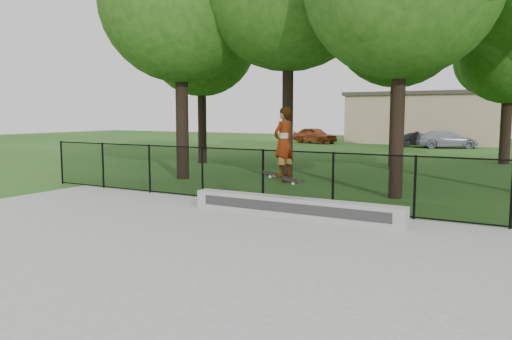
% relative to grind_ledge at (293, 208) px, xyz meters
% --- Properties ---
extents(ground, '(100.00, 100.00, 0.00)m').
position_rel_grind_ledge_xyz_m(ground, '(-1.47, -4.70, -0.30)').
color(ground, '#1D4B15').
rests_on(ground, ground).
extents(concrete_slab, '(14.00, 12.00, 0.06)m').
position_rel_grind_ledge_xyz_m(concrete_slab, '(-1.47, -4.70, -0.27)').
color(concrete_slab, gray).
rests_on(concrete_slab, ground).
extents(grind_ledge, '(5.28, 0.40, 0.47)m').
position_rel_grind_ledge_xyz_m(grind_ledge, '(0.00, 0.00, 0.00)').
color(grind_ledge, '#A6A6A1').
rests_on(grind_ledge, concrete_slab).
extents(car_a, '(4.25, 2.66, 1.36)m').
position_rel_grind_ledge_xyz_m(car_a, '(-11.57, 28.87, 0.38)').
color(car_a, brown).
rests_on(car_a, ground).
extents(car_b, '(3.13, 1.90, 1.07)m').
position_rel_grind_ledge_xyz_m(car_b, '(-2.79, 28.26, 0.24)').
color(car_b, black).
rests_on(car_b, ground).
extents(car_c, '(4.33, 3.21, 1.25)m').
position_rel_grind_ledge_xyz_m(car_c, '(-0.83, 28.00, 0.33)').
color(car_c, '#9796AB').
rests_on(car_c, ground).
extents(skater_airborne, '(0.82, 0.67, 1.81)m').
position_rel_grind_ledge_xyz_m(skater_airborne, '(-0.23, -0.07, 1.52)').
color(skater_airborne, black).
rests_on(skater_airborne, ground).
extents(chainlink_fence, '(16.06, 0.06, 1.50)m').
position_rel_grind_ledge_xyz_m(chainlink_fence, '(-1.47, 1.20, 0.51)').
color(chainlink_fence, black).
rests_on(chainlink_fence, concrete_slab).
extents(distant_building, '(12.40, 6.40, 4.30)m').
position_rel_grind_ledge_xyz_m(distant_building, '(-3.47, 33.30, 1.87)').
color(distant_building, tan).
rests_on(distant_building, ground).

